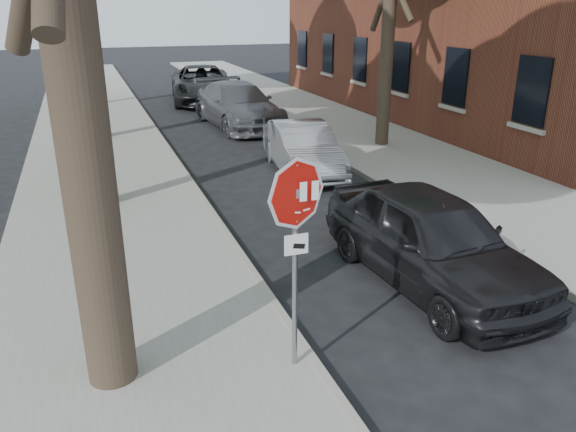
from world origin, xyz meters
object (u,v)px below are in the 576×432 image
Objects in this scene: car_b at (303,148)px; car_a at (431,239)px; car_c at (238,105)px; car_d at (203,84)px; stop_sign at (296,225)px.

car_a is at bearing -87.34° from car_b.
car_c reaches higher than car_a.
car_d reaches higher than car_c.
car_c is at bearing 96.30° from car_b.
car_c is at bearing -81.40° from car_d.
car_c is (3.30, 14.75, -1.16)m from stop_sign.
stop_sign is 8.94m from car_b.
car_d is (-0.07, 12.52, 0.16)m from car_b.
stop_sign is 21.01m from car_d.
stop_sign is 15.16m from car_c.
car_a is 19.20m from car_d.
stop_sign reaches higher than car_c.
car_a is at bearing 27.95° from stop_sign.
stop_sign is at bearing -105.61° from car_b.
car_a is (2.87, 1.53, -1.19)m from stop_sign.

